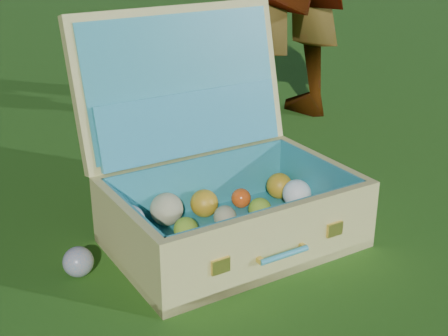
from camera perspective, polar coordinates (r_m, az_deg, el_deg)
The scene contains 3 objects.
ground at distance 1.75m, azimuth 2.87°, elevation -5.22°, with size 60.00×60.00×0.00m, color #215114.
stray_ball at distance 1.55m, azimuth -13.18°, elevation -8.35°, with size 0.07×0.07×0.07m, color #4783B9.
suitcase at distance 1.66m, azimuth -0.79°, elevation -0.65°, with size 0.73×0.68×0.58m.
Camera 1 is at (-0.53, -1.46, 0.81)m, focal length 50.00 mm.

